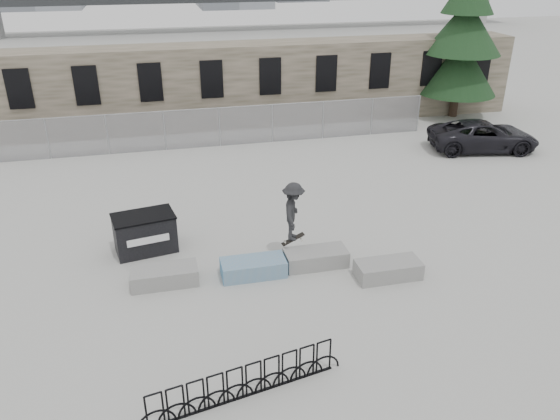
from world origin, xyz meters
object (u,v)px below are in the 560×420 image
object	(u,v)px
planter_center_right	(316,257)
planter_center_left	(253,267)
spruce_tree	(464,33)
planter_far_left	(164,275)
bike_rack	(244,382)
suv	(483,136)
dumpster	(145,233)
skateboarder	(293,212)
planter_offset	(388,269)

from	to	relation	value
planter_center_right	planter_center_left	bearing A→B (deg)	-176.54
planter_center_right	spruce_tree	xyz separation A→B (m)	(13.05, 14.68, 4.53)
planter_far_left	planter_center_right	bearing A→B (deg)	-0.28
bike_rack	suv	size ratio (longest dim) A/B	0.91
planter_center_right	suv	size ratio (longest dim) A/B	0.38
planter_center_right	dumpster	xyz separation A→B (m)	(-5.29, 2.22, 0.38)
planter_center_right	spruce_tree	distance (m)	20.16
dumpster	suv	distance (m)	17.88
suv	skateboarder	bearing A→B (deg)	135.23
spruce_tree	skateboarder	distance (m)	19.85
planter_center_left	bike_rack	size ratio (longest dim) A/B	0.41
planter_center_left	dumpster	distance (m)	4.01
spruce_tree	planter_center_right	bearing A→B (deg)	-131.64
dumpster	spruce_tree	size ratio (longest dim) A/B	0.19
planter_offset	suv	distance (m)	13.68
planter_offset	dumpster	world-z (taller)	dumpster
planter_center_left	bike_rack	distance (m)	5.14
planter_center_right	skateboarder	bearing A→B (deg)	134.26
planter_offset	skateboarder	size ratio (longest dim) A/B	0.94
planter_far_left	suv	size ratio (longest dim) A/B	0.38
dumpster	skateboarder	xyz separation A→B (m)	(4.69, -1.61, 1.03)
planter_center_right	skateboarder	xyz separation A→B (m)	(-0.60, 0.62, 1.40)
planter_far_left	planter_center_left	size ratio (longest dim) A/B	1.00
planter_offset	planter_center_left	bearing A→B (deg)	165.24
suv	dumpster	bearing A→B (deg)	122.40
planter_center_left	suv	distance (m)	16.09
planter_center_left	planter_center_right	xyz separation A→B (m)	(2.06, 0.12, 0.00)
suv	planter_offset	bearing A→B (deg)	147.67
planter_far_left	spruce_tree	bearing A→B (deg)	39.42
spruce_tree	skateboarder	world-z (taller)	spruce_tree
planter_center_left	bike_rack	bearing A→B (deg)	-102.93
dumpster	planter_offset	bearing A→B (deg)	-35.21
planter_far_left	planter_offset	size ratio (longest dim) A/B	1.00
planter_offset	suv	size ratio (longest dim) A/B	0.38
planter_center_left	planter_far_left	bearing A→B (deg)	176.89
planter_offset	suv	bearing A→B (deg)	46.72
planter_center_left	planter_offset	world-z (taller)	same
suv	planter_center_right	bearing A→B (deg)	138.62
planter_far_left	skateboarder	world-z (taller)	skateboarder
planter_center_left	dumpster	world-z (taller)	dumpster
skateboarder	bike_rack	bearing A→B (deg)	174.65
planter_center_left	spruce_tree	xyz separation A→B (m)	(15.11, 14.80, 4.53)
planter_far_left	bike_rack	bearing A→B (deg)	-73.14
planter_far_left	planter_offset	distance (m)	6.86
dumpster	suv	bearing A→B (deg)	11.40
planter_far_left	planter_center_right	world-z (taller)	same
planter_offset	spruce_tree	bearing A→B (deg)	55.09
planter_center_right	skateboarder	distance (m)	1.65
planter_offset	spruce_tree	size ratio (longest dim) A/B	0.17
planter_far_left	planter_center_left	bearing A→B (deg)	-3.11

